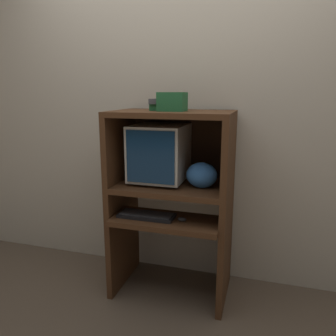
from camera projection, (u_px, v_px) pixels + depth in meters
ground_plane at (161, 309)px, 2.21m from camera, size 12.00×12.00×0.00m
wall_back at (184, 110)px, 2.46m from camera, size 6.00×0.06×2.60m
desk_base at (171, 244)px, 2.34m from camera, size 0.81×0.57×0.61m
desk_monitor_shelf at (172, 190)px, 2.28m from camera, size 0.81×0.52×0.21m
hutch_upper at (173, 136)px, 2.23m from camera, size 0.81×0.52×0.50m
crt_monitor at (160, 153)px, 2.28m from camera, size 0.36×0.40×0.40m
keyboard at (147, 215)px, 2.21m from camera, size 0.38×0.15×0.03m
mouse at (182, 219)px, 2.14m from camera, size 0.06×0.04×0.03m
snack_bag at (202, 175)px, 2.16m from camera, size 0.21×0.15×0.17m
book_stack at (163, 104)px, 2.18m from camera, size 0.16×0.13×0.08m
storage_box at (172, 102)px, 2.11m from camera, size 0.17×0.15×0.12m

